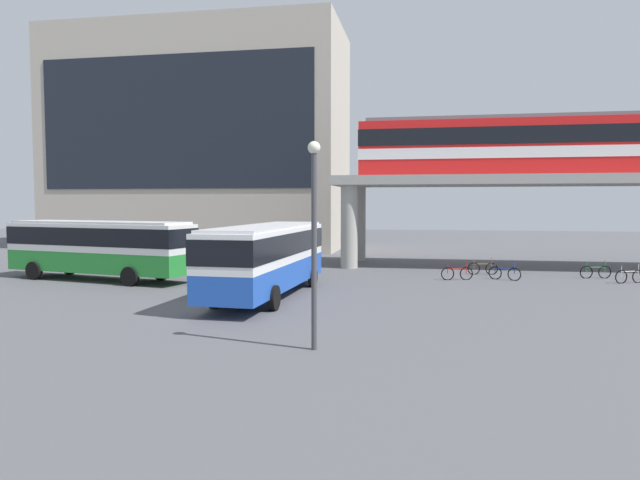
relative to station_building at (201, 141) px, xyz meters
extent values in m
plane|color=#515156|center=(12.69, -20.58, -10.08)|extent=(120.00, 120.00, 0.00)
cube|color=#B2A899|center=(0.00, 0.03, 0.00)|extent=(26.90, 11.74, 20.14)
cube|color=black|center=(0.00, -5.90, 1.00)|extent=(24.21, 0.10, 11.28)
cube|color=#9E9B93|center=(28.35, -12.67, -4.41)|extent=(26.75, 6.65, 0.60)
cylinder|color=#9E9B93|center=(16.18, -15.19, -7.39)|extent=(1.10, 1.10, 5.36)
cylinder|color=#9E9B93|center=(16.18, -10.14, -7.39)|extent=(1.10, 1.10, 5.36)
cube|color=red|center=(28.05, -12.67, -2.31)|extent=(22.84, 2.90, 3.60)
cube|color=silver|center=(28.05, -12.67, -2.67)|extent=(22.90, 2.96, 0.70)
cube|color=black|center=(28.05, -12.67, -1.59)|extent=(22.90, 2.96, 1.10)
cube|color=slate|center=(28.05, -12.67, -0.39)|extent=(21.93, 2.61, 0.24)
cube|color=#1E4CB2|center=(14.08, -27.38, -9.03)|extent=(2.94, 11.09, 1.10)
cube|color=silver|center=(14.08, -27.38, -7.73)|extent=(2.94, 11.09, 1.50)
cube|color=black|center=(14.08, -27.38, -7.65)|extent=(2.98, 11.13, 0.96)
cube|color=silver|center=(14.08, -27.38, -6.92)|extent=(2.80, 10.54, 0.12)
cylinder|color=black|center=(12.98, -23.81, -9.58)|extent=(0.32, 1.01, 1.00)
cylinder|color=black|center=(15.47, -23.91, -9.58)|extent=(0.32, 1.01, 1.00)
cylinder|color=black|center=(12.71, -30.41, -9.58)|extent=(0.32, 1.01, 1.00)
cylinder|color=black|center=(15.21, -30.51, -9.58)|extent=(0.32, 1.01, 1.00)
cube|color=#268C33|center=(3.58, -23.52, -9.03)|extent=(11.28, 4.75, 1.10)
cube|color=white|center=(3.58, -23.52, -7.73)|extent=(11.28, 4.75, 1.50)
cube|color=black|center=(3.58, -23.52, -7.65)|extent=(11.33, 4.80, 0.96)
cube|color=silver|center=(3.58, -23.52, -6.92)|extent=(10.72, 4.52, 0.12)
cylinder|color=black|center=(-0.13, -24.00, -9.58)|extent=(1.04, 0.48, 1.00)
cylinder|color=black|center=(0.40, -21.56, -9.58)|extent=(1.04, 0.48, 1.00)
cylinder|color=black|center=(6.32, -25.39, -9.58)|extent=(1.04, 0.48, 1.00)
cylinder|color=black|center=(6.85, -22.94, -9.58)|extent=(1.04, 0.48, 1.00)
torus|color=black|center=(25.82, -19.65, -9.74)|extent=(0.70, 0.35, 0.74)
torus|color=black|center=(24.85, -19.23, -9.74)|extent=(0.70, 0.35, 0.74)
cylinder|color=#1E3FA5|center=(25.33, -19.44, -9.46)|extent=(0.98, 0.47, 0.05)
cylinder|color=#1E3FA5|center=(24.85, -19.23, -9.44)|extent=(0.04, 0.04, 0.55)
cylinder|color=#1E3FA5|center=(25.82, -19.65, -9.39)|extent=(0.04, 0.04, 0.65)
torus|color=black|center=(30.94, -17.75, -9.74)|extent=(0.74, 0.22, 0.74)
torus|color=black|center=(29.92, -17.97, -9.74)|extent=(0.74, 0.22, 0.74)
cylinder|color=#1E7F33|center=(30.43, -17.86, -9.46)|extent=(1.04, 0.27, 0.05)
cylinder|color=#1E7F33|center=(29.92, -17.97, -9.44)|extent=(0.04, 0.04, 0.55)
cylinder|color=#1E7F33|center=(30.94, -17.75, -9.39)|extent=(0.04, 0.04, 0.65)
torus|color=black|center=(24.90, -17.09, -9.74)|extent=(0.74, 0.18, 0.74)
torus|color=black|center=(23.87, -17.27, -9.74)|extent=(0.74, 0.18, 0.74)
cylinder|color=#996626|center=(24.38, -17.18, -9.46)|extent=(1.04, 0.22, 0.05)
cylinder|color=#996626|center=(23.87, -17.27, -9.44)|extent=(0.04, 0.04, 0.55)
cylinder|color=#996626|center=(24.90, -17.09, -9.39)|extent=(0.04, 0.04, 0.65)
torus|color=black|center=(23.27, -19.80, -9.74)|extent=(0.73, 0.25, 0.74)
torus|color=black|center=(22.25, -20.08, -9.74)|extent=(0.73, 0.25, 0.74)
cylinder|color=#B21E1E|center=(22.76, -19.94, -9.46)|extent=(1.03, 0.32, 0.05)
cylinder|color=#B21E1E|center=(22.25, -20.08, -9.44)|extent=(0.04, 0.04, 0.55)
cylinder|color=#B21E1E|center=(23.27, -19.80, -9.39)|extent=(0.04, 0.04, 0.65)
torus|color=black|center=(32.12, -19.42, -9.74)|extent=(0.70, 0.35, 0.74)
torus|color=black|center=(31.15, -19.84, -9.74)|extent=(0.70, 0.35, 0.74)
cylinder|color=silver|center=(31.63, -19.63, -9.46)|extent=(0.98, 0.46, 0.05)
cylinder|color=silver|center=(31.15, -19.84, -9.44)|extent=(0.04, 0.04, 0.55)
cylinder|color=silver|center=(32.12, -19.42, -9.39)|extent=(0.04, 0.04, 0.65)
cylinder|color=#3F3F44|center=(17.91, -36.15, -7.27)|extent=(0.16, 0.16, 5.62)
sphere|color=silver|center=(17.91, -36.15, -4.31)|extent=(0.36, 0.36, 0.36)
camera|label=1|loc=(21.00, -52.22, -5.87)|focal=32.44mm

